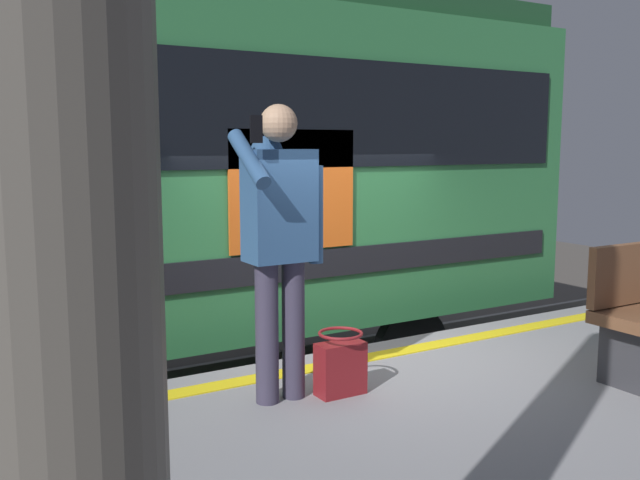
# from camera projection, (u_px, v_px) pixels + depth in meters

# --- Properties ---
(ground_plane) EXTENTS (24.10, 24.10, 0.00)m
(ground_plane) POSITION_uv_depth(u_px,v_px,m) (357.00, 472.00, 5.53)
(ground_plane) COLOR #4C4742
(safety_line) EXTENTS (15.27, 0.16, 0.01)m
(safety_line) POSITION_uv_depth(u_px,v_px,m) (381.00, 355.00, 5.14)
(safety_line) COLOR yellow
(safety_line) RESTS_ON platform
(track_rail_near) EXTENTS (20.26, 0.08, 0.16)m
(track_rail_near) POSITION_uv_depth(u_px,v_px,m) (280.00, 409.00, 6.64)
(track_rail_near) COLOR slate
(track_rail_near) RESTS_ON ground
(track_rail_far) EXTENTS (20.26, 0.08, 0.16)m
(track_rail_far) POSITION_uv_depth(u_px,v_px,m) (222.00, 368.00, 7.87)
(track_rail_far) COLOR slate
(track_rail_far) RESTS_ON ground
(train_carriage) EXTENTS (9.82, 2.77, 3.84)m
(train_carriage) POSITION_uv_depth(u_px,v_px,m) (40.00, 160.00, 5.95)
(train_carriage) COLOR #2D723F
(train_carriage) RESTS_ON ground
(passenger) EXTENTS (0.57, 0.55, 1.78)m
(passenger) POSITION_uv_depth(u_px,v_px,m) (279.00, 229.00, 4.12)
(passenger) COLOR #383347
(passenger) RESTS_ON platform
(handbag) EXTENTS (0.31, 0.28, 0.40)m
(handbag) POSITION_uv_depth(u_px,v_px,m) (340.00, 365.00, 4.32)
(handbag) COLOR maroon
(handbag) RESTS_ON platform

